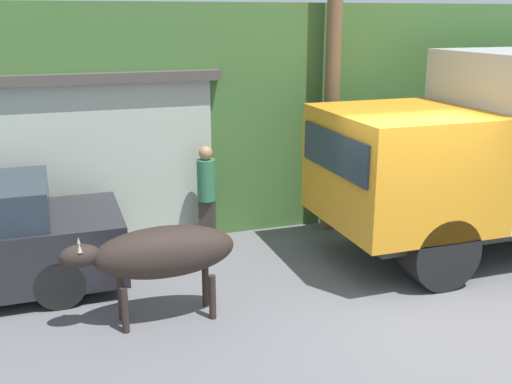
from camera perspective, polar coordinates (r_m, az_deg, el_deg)
name	(u,v)px	position (r m, az deg, el deg)	size (l,w,h in m)	color
ground_plane	(419,307)	(8.32, 15.29, -10.48)	(60.00, 60.00, 0.00)	slate
hillside_embankment	(255,96)	(13.61, -0.05, 9.11)	(32.00, 6.45, 3.90)	#426B33
building_backdrop	(28,153)	(10.97, -20.90, 3.53)	(6.15, 2.70, 2.85)	#B2BCAD
brown_cow	(161,253)	(7.45, -9.04, -5.77)	(2.11, 0.64, 1.23)	#2D231E
pedestrian_on_hill	(207,191)	(9.81, -4.73, 0.12)	(0.41, 0.41, 1.68)	#38332D
utility_pole	(334,39)	(10.30, 7.44, 14.27)	(0.90, 0.26, 6.44)	brown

